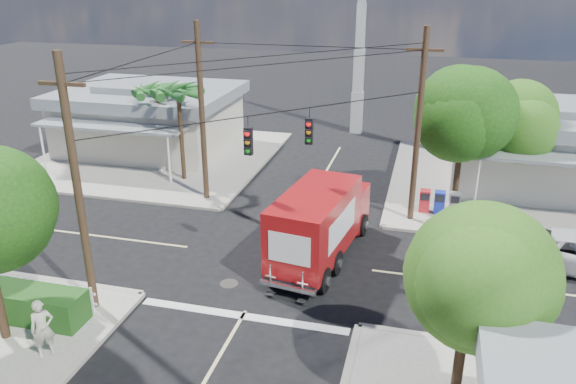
% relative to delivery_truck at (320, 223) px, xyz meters
% --- Properties ---
extents(ground, '(120.00, 120.00, 0.00)m').
position_rel_delivery_truck_xyz_m(ground, '(-1.74, -0.54, -1.60)').
color(ground, black).
rests_on(ground, ground).
extents(sidewalk_ne, '(14.12, 14.12, 0.14)m').
position_rel_delivery_truck_xyz_m(sidewalk_ne, '(9.14, 10.34, -1.53)').
color(sidewalk_ne, gray).
rests_on(sidewalk_ne, ground).
extents(sidewalk_nw, '(14.12, 14.12, 0.14)m').
position_rel_delivery_truck_xyz_m(sidewalk_nw, '(-12.62, 10.34, -1.53)').
color(sidewalk_nw, gray).
rests_on(sidewalk_nw, ground).
extents(road_markings, '(32.00, 32.00, 0.01)m').
position_rel_delivery_truck_xyz_m(road_markings, '(-1.74, -2.01, -1.59)').
color(road_markings, beige).
rests_on(road_markings, ground).
extents(building_ne, '(11.80, 10.20, 4.50)m').
position_rel_delivery_truck_xyz_m(building_ne, '(10.76, 11.42, 0.72)').
color(building_ne, silver).
rests_on(building_ne, sidewalk_ne).
extents(building_nw, '(10.80, 10.20, 4.30)m').
position_rel_delivery_truck_xyz_m(building_nw, '(-13.74, 11.92, 0.62)').
color(building_nw, beige).
rests_on(building_nw, sidewalk_nw).
extents(radio_tower, '(0.80, 0.80, 17.00)m').
position_rel_delivery_truck_xyz_m(radio_tower, '(-1.24, 19.46, 4.04)').
color(radio_tower, silver).
rests_on(radio_tower, ground).
extents(tree_ne_front, '(4.21, 4.14, 6.66)m').
position_rel_delivery_truck_xyz_m(tree_ne_front, '(5.47, 6.22, 3.17)').
color(tree_ne_front, '#422D1C').
rests_on(tree_ne_front, sidewalk_ne).
extents(tree_ne_back, '(3.77, 3.66, 5.82)m').
position_rel_delivery_truck_xyz_m(tree_ne_back, '(8.07, 8.42, 2.59)').
color(tree_ne_back, '#422D1C').
rests_on(tree_ne_back, sidewalk_ne).
extents(tree_se, '(3.67, 3.54, 5.62)m').
position_rel_delivery_truck_xyz_m(tree_se, '(5.27, -7.78, 2.44)').
color(tree_se, '#422D1C').
rests_on(tree_se, sidewalk_se).
extents(palm_nw_front, '(3.01, 3.08, 5.59)m').
position_rel_delivery_truck_xyz_m(palm_nw_front, '(-9.24, 6.96, 3.44)').
color(palm_nw_front, '#422D1C').
rests_on(palm_nw_front, sidewalk_nw).
extents(palm_nw_back, '(3.01, 3.08, 5.19)m').
position_rel_delivery_truck_xyz_m(palm_nw_back, '(-11.24, 8.46, 3.07)').
color(palm_nw_back, '#422D1C').
rests_on(palm_nw_back, sidewalk_nw).
extents(utility_poles, '(12.00, 10.68, 9.00)m').
position_rel_delivery_truck_xyz_m(utility_poles, '(-3.32, 1.06, 3.08)').
color(utility_poles, '#473321').
rests_on(utility_poles, ground).
extents(picket_fence, '(5.94, 0.06, 1.00)m').
position_rel_delivery_truck_xyz_m(picket_fence, '(-9.54, -6.14, -0.92)').
color(picket_fence, silver).
rests_on(picket_fence, sidewalk_sw).
extents(hedge_sw, '(6.20, 1.20, 1.10)m').
position_rel_delivery_truck_xyz_m(hedge_sw, '(-9.74, -6.94, -0.91)').
color(hedge_sw, '#1A4717').
rests_on(hedge_sw, sidewalk_sw).
extents(vending_boxes, '(1.90, 0.50, 1.10)m').
position_rel_delivery_truck_xyz_m(vending_boxes, '(4.76, 5.66, -0.91)').
color(vending_boxes, red).
rests_on(vending_boxes, sidewalk_ne).
extents(delivery_truck, '(3.24, 7.50, 3.15)m').
position_rel_delivery_truck_xyz_m(delivery_truck, '(0.00, 0.00, 0.00)').
color(delivery_truck, black).
rests_on(delivery_truck, ground).
extents(pedestrian, '(0.81, 0.80, 1.89)m').
position_rel_delivery_truck_xyz_m(pedestrian, '(-6.88, -8.48, -0.51)').
color(pedestrian, beige).
rests_on(pedestrian, sidewalk_sw).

